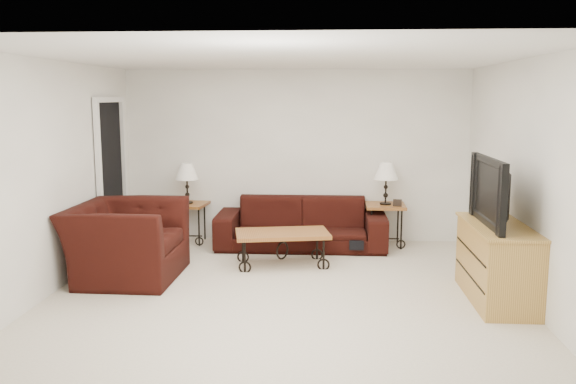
# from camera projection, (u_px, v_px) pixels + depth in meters

# --- Properties ---
(ground) EXTENTS (5.00, 5.00, 0.00)m
(ground) POSITION_uv_depth(u_px,v_px,m) (284.00, 293.00, 6.48)
(ground) COLOR beige
(ground) RESTS_ON ground
(wall_back) EXTENTS (5.00, 0.02, 2.50)m
(wall_back) POSITION_uv_depth(u_px,v_px,m) (296.00, 156.00, 8.75)
(wall_back) COLOR white
(wall_back) RESTS_ON ground
(wall_front) EXTENTS (5.00, 0.02, 2.50)m
(wall_front) POSITION_uv_depth(u_px,v_px,m) (256.00, 232.00, 3.82)
(wall_front) COLOR white
(wall_front) RESTS_ON ground
(wall_left) EXTENTS (0.02, 5.00, 2.50)m
(wall_left) POSITION_uv_depth(u_px,v_px,m) (53.00, 177.00, 6.44)
(wall_left) COLOR white
(wall_left) RESTS_ON ground
(wall_right) EXTENTS (0.02, 5.00, 2.50)m
(wall_right) POSITION_uv_depth(u_px,v_px,m) (526.00, 181.00, 6.13)
(wall_right) COLOR white
(wall_right) RESTS_ON ground
(ceiling) EXTENTS (5.00, 5.00, 0.00)m
(ceiling) POSITION_uv_depth(u_px,v_px,m) (284.00, 58.00, 6.09)
(ceiling) COLOR white
(ceiling) RESTS_ON wall_back
(doorway) EXTENTS (0.08, 0.94, 2.04)m
(doorway) POSITION_uv_depth(u_px,v_px,m) (111.00, 178.00, 8.10)
(doorway) COLOR black
(doorway) RESTS_ON ground
(sofa) EXTENTS (2.37, 0.93, 0.69)m
(sofa) POSITION_uv_depth(u_px,v_px,m) (301.00, 223.00, 8.41)
(sofa) COLOR black
(sofa) RESTS_ON ground
(side_table_left) EXTENTS (0.59, 0.59, 0.58)m
(side_table_left) POSITION_uv_depth(u_px,v_px,m) (188.00, 223.00, 8.70)
(side_table_left) COLOR #9A6227
(side_table_left) RESTS_ON ground
(side_table_right) EXTENTS (0.55, 0.55, 0.60)m
(side_table_right) POSITION_uv_depth(u_px,v_px,m) (385.00, 225.00, 8.52)
(side_table_right) COLOR #9A6227
(side_table_right) RESTS_ON ground
(lamp_left) EXTENTS (0.37, 0.37, 0.58)m
(lamp_left) POSITION_uv_depth(u_px,v_px,m) (187.00, 183.00, 8.61)
(lamp_left) COLOR black
(lamp_left) RESTS_ON side_table_left
(lamp_right) EXTENTS (0.34, 0.34, 0.60)m
(lamp_right) POSITION_uv_depth(u_px,v_px,m) (386.00, 183.00, 8.43)
(lamp_right) COLOR black
(lamp_right) RESTS_ON side_table_right
(photo_frame_left) EXTENTS (0.12, 0.02, 0.10)m
(photo_frame_left) POSITION_uv_depth(u_px,v_px,m) (175.00, 202.00, 8.51)
(photo_frame_left) COLOR black
(photo_frame_left) RESTS_ON side_table_left
(photo_frame_right) EXTENTS (0.12, 0.04, 0.10)m
(photo_frame_right) POSITION_uv_depth(u_px,v_px,m) (397.00, 203.00, 8.31)
(photo_frame_right) COLOR black
(photo_frame_right) RESTS_ON side_table_right
(coffee_table) EXTENTS (1.25, 0.83, 0.43)m
(coffee_table) POSITION_uv_depth(u_px,v_px,m) (282.00, 249.00, 7.52)
(coffee_table) COLOR #9A6227
(coffee_table) RESTS_ON ground
(armchair) EXTENTS (1.21, 1.37, 0.88)m
(armchair) POSITION_uv_depth(u_px,v_px,m) (127.00, 241.00, 6.98)
(armchair) COLOR black
(armchair) RESTS_ON ground
(throw_pillow) EXTENTS (0.11, 0.40, 0.40)m
(throw_pillow) POSITION_uv_depth(u_px,v_px,m) (138.00, 235.00, 6.91)
(throw_pillow) COLOR #B13F16
(throw_pillow) RESTS_ON armchair
(tv_stand) EXTENTS (0.56, 1.34, 0.81)m
(tv_stand) POSITION_uv_depth(u_px,v_px,m) (497.00, 263.00, 6.19)
(tv_stand) COLOR tan
(tv_stand) RESTS_ON ground
(television) EXTENTS (0.16, 1.20, 0.69)m
(television) POSITION_uv_depth(u_px,v_px,m) (500.00, 191.00, 6.08)
(television) COLOR black
(television) RESTS_ON tv_stand
(backpack) EXTENTS (0.31, 0.24, 0.38)m
(backpack) POSITION_uv_depth(u_px,v_px,m) (356.00, 241.00, 8.02)
(backpack) COLOR black
(backpack) RESTS_ON ground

